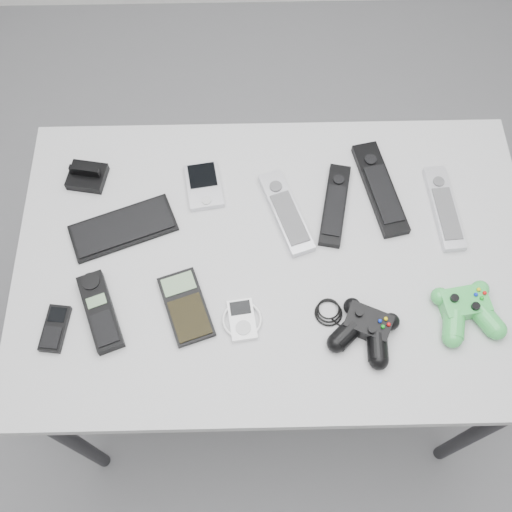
{
  "coord_description": "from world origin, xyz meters",
  "views": [
    {
      "loc": [
        0.03,
        -0.6,
        2.01
      ],
      "look_at": [
        0.04,
        -0.0,
        0.81
      ],
      "focal_mm": 42.0,
      "sensor_mm": 36.0,
      "label": 1
    }
  ],
  "objects_px": {
    "pda": "(204,185)",
    "cordless_handset": "(100,311)",
    "remote_black_a": "(335,205)",
    "controller_green": "(467,309)",
    "controller_black": "(366,329)",
    "remote_silver_a": "(286,212)",
    "remote_black_b": "(380,188)",
    "mp3_player": "(242,320)",
    "desk": "(275,269)",
    "mobile_phone": "(55,328)",
    "pda_keyboard": "(123,228)",
    "remote_silver_b": "(444,208)",
    "calculator": "(186,306)"
  },
  "relations": [
    {
      "from": "mobile_phone",
      "to": "remote_silver_a",
      "type": "bearing_deg",
      "value": 35.89
    },
    {
      "from": "desk",
      "to": "mobile_phone",
      "type": "xyz_separation_m",
      "value": [
        -0.48,
        -0.17,
        0.08
      ]
    },
    {
      "from": "calculator",
      "to": "mp3_player",
      "type": "bearing_deg",
      "value": -33.84
    },
    {
      "from": "controller_black",
      "to": "calculator",
      "type": "bearing_deg",
      "value": -164.91
    },
    {
      "from": "pda",
      "to": "remote_silver_a",
      "type": "relative_size",
      "value": 0.56
    },
    {
      "from": "desk",
      "to": "cordless_handset",
      "type": "xyz_separation_m",
      "value": [
        -0.38,
        -0.13,
        0.08
      ]
    },
    {
      "from": "desk",
      "to": "controller_black",
      "type": "bearing_deg",
      "value": -45.57
    },
    {
      "from": "remote_black_a",
      "to": "cordless_handset",
      "type": "relative_size",
      "value": 1.2
    },
    {
      "from": "remote_silver_b",
      "to": "mp3_player",
      "type": "relative_size",
      "value": 2.44
    },
    {
      "from": "pda_keyboard",
      "to": "remote_black_a",
      "type": "bearing_deg",
      "value": -14.94
    },
    {
      "from": "remote_black_b",
      "to": "pda",
      "type": "bearing_deg",
      "value": 165.82
    },
    {
      "from": "cordless_handset",
      "to": "controller_black",
      "type": "bearing_deg",
      "value": -25.97
    },
    {
      "from": "pda_keyboard",
      "to": "pda",
      "type": "xyz_separation_m",
      "value": [
        0.19,
        0.11,
        0.0
      ]
    },
    {
      "from": "cordless_handset",
      "to": "controller_black",
      "type": "xyz_separation_m",
      "value": [
        0.57,
        -0.05,
        0.01
      ]
    },
    {
      "from": "pda_keyboard",
      "to": "mobile_phone",
      "type": "xyz_separation_m",
      "value": [
        -0.13,
        -0.24,
        0.0
      ]
    },
    {
      "from": "controller_black",
      "to": "controller_green",
      "type": "height_order",
      "value": "controller_green"
    },
    {
      "from": "remote_black_a",
      "to": "controller_black",
      "type": "xyz_separation_m",
      "value": [
        0.04,
        -0.31,
        0.01
      ]
    },
    {
      "from": "remote_black_b",
      "to": "mobile_phone",
      "type": "bearing_deg",
      "value": -167.11
    },
    {
      "from": "desk",
      "to": "remote_silver_a",
      "type": "relative_size",
      "value": 5.22
    },
    {
      "from": "pda",
      "to": "mp3_player",
      "type": "height_order",
      "value": "pda"
    },
    {
      "from": "desk",
      "to": "calculator",
      "type": "bearing_deg",
      "value": -148.71
    },
    {
      "from": "mobile_phone",
      "to": "controller_black",
      "type": "bearing_deg",
      "value": 5.55
    },
    {
      "from": "pda_keyboard",
      "to": "mobile_phone",
      "type": "height_order",
      "value": "mobile_phone"
    },
    {
      "from": "remote_silver_a",
      "to": "remote_black_b",
      "type": "height_order",
      "value": "same"
    },
    {
      "from": "remote_black_a",
      "to": "controller_green",
      "type": "distance_m",
      "value": 0.38
    },
    {
      "from": "desk",
      "to": "remote_silver_b",
      "type": "relative_size",
      "value": 5.28
    },
    {
      "from": "remote_black_b",
      "to": "mp3_player",
      "type": "relative_size",
      "value": 2.82
    },
    {
      "from": "pda",
      "to": "controller_black",
      "type": "distance_m",
      "value": 0.51
    },
    {
      "from": "pda_keyboard",
      "to": "remote_silver_a",
      "type": "xyz_separation_m",
      "value": [
        0.38,
        0.03,
        0.01
      ]
    },
    {
      "from": "desk",
      "to": "controller_green",
      "type": "bearing_deg",
      "value": -19.98
    },
    {
      "from": "desk",
      "to": "pda_keyboard",
      "type": "height_order",
      "value": "pda_keyboard"
    },
    {
      "from": "remote_black_b",
      "to": "cordless_handset",
      "type": "height_order",
      "value": "cordless_handset"
    },
    {
      "from": "pda_keyboard",
      "to": "remote_black_a",
      "type": "distance_m",
      "value": 0.5
    },
    {
      "from": "calculator",
      "to": "mp3_player",
      "type": "relative_size",
      "value": 1.82
    },
    {
      "from": "desk",
      "to": "pda",
      "type": "relative_size",
      "value": 9.39
    },
    {
      "from": "remote_black_b",
      "to": "mp3_player",
      "type": "xyz_separation_m",
      "value": [
        -0.33,
        -0.33,
        -0.0
      ]
    },
    {
      "from": "mp3_player",
      "to": "remote_black_b",
      "type": "bearing_deg",
      "value": 36.72
    },
    {
      "from": "calculator",
      "to": "controller_green",
      "type": "distance_m",
      "value": 0.6
    },
    {
      "from": "remote_black_a",
      "to": "mobile_phone",
      "type": "xyz_separation_m",
      "value": [
        -0.62,
        -0.29,
        -0.0
      ]
    },
    {
      "from": "remote_black_a",
      "to": "remote_silver_b",
      "type": "bearing_deg",
      "value": 8.64
    },
    {
      "from": "mobile_phone",
      "to": "calculator",
      "type": "height_order",
      "value": "same"
    },
    {
      "from": "pda_keyboard",
      "to": "pda",
      "type": "bearing_deg",
      "value": 10.12
    },
    {
      "from": "desk",
      "to": "remote_silver_b",
      "type": "height_order",
      "value": "remote_silver_b"
    },
    {
      "from": "remote_silver_a",
      "to": "controller_green",
      "type": "xyz_separation_m",
      "value": [
        0.37,
        -0.26,
        0.01
      ]
    },
    {
      "from": "remote_black_b",
      "to": "mobile_phone",
      "type": "height_order",
      "value": "remote_black_b"
    },
    {
      "from": "desk",
      "to": "calculator",
      "type": "height_order",
      "value": "calculator"
    },
    {
      "from": "desk",
      "to": "remote_black_a",
      "type": "relative_size",
      "value": 5.4
    },
    {
      "from": "pda",
      "to": "remote_black_a",
      "type": "distance_m",
      "value": 0.32
    },
    {
      "from": "pda_keyboard",
      "to": "mp3_player",
      "type": "relative_size",
      "value": 2.61
    },
    {
      "from": "pda",
      "to": "cordless_handset",
      "type": "bearing_deg",
      "value": -132.91
    }
  ]
}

